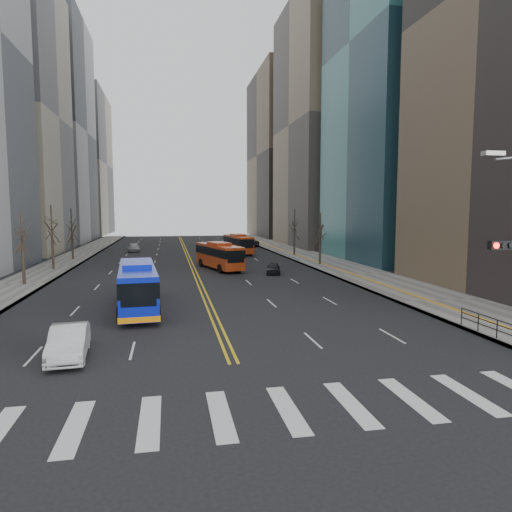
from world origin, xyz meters
TOP-DOWN VIEW (x-y plane):
  - ground at (0.00, 0.00)m, footprint 220.00×220.00m
  - sidewalk_right at (17.50, 45.00)m, footprint 7.00×130.00m
  - sidewalk_left at (-16.50, 45.00)m, footprint 5.00×130.00m
  - crosswalk at (0.00, 0.00)m, footprint 26.70×4.00m
  - centerline at (0.00, 55.00)m, footprint 0.55×100.00m
  - office_towers at (0.12, 68.51)m, footprint 83.00×134.00m
  - pedestrian_railing at (14.30, 6.00)m, footprint 0.06×6.06m
  - street_trees at (-7.18, 34.55)m, footprint 35.20×47.20m
  - blue_bus at (-5.04, 17.82)m, footprint 3.32×11.64m
  - red_bus_near at (2.98, 38.42)m, footprint 4.85×10.26m
  - red_bus_far at (8.08, 57.03)m, footprint 3.58×10.11m
  - car_white at (-7.54, 7.37)m, footprint 2.04×4.78m
  - car_dark_mid at (8.40, 33.50)m, footprint 2.29×3.94m
  - car_silver at (-8.57, 63.62)m, footprint 2.20×4.74m
  - car_dark_far at (12.50, 69.48)m, footprint 3.99×5.36m

SIDE VIEW (x-z plane):
  - ground at x=0.00m, z-range 0.00..0.00m
  - crosswalk at x=0.00m, z-range 0.00..0.01m
  - centerline at x=0.00m, z-range 0.00..0.01m
  - sidewalk_right at x=17.50m, z-range 0.00..0.15m
  - sidewalk_left at x=-16.50m, z-range 0.00..0.15m
  - car_dark_mid at x=8.40m, z-range 0.00..1.26m
  - car_silver at x=-8.57m, z-range 0.00..1.34m
  - car_dark_far at x=12.50m, z-range 0.00..1.35m
  - car_white at x=-7.54m, z-range 0.00..1.53m
  - pedestrian_railing at x=14.30m, z-range 0.31..1.33m
  - blue_bus at x=-5.04m, z-range 0.08..3.44m
  - red_bus_far at x=8.08m, z-range 0.19..3.36m
  - red_bus_near at x=2.98m, z-range 0.19..3.39m
  - street_trees at x=-7.18m, z-range 1.07..8.67m
  - office_towers at x=0.12m, z-range -5.08..52.92m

